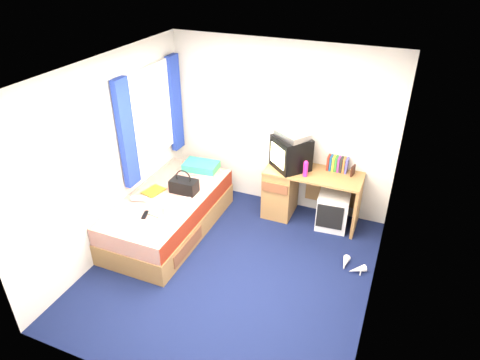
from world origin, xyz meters
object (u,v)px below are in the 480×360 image
at_px(magazine, 154,191).
at_px(vcr, 292,135).
at_px(picture_frame, 353,171).
at_px(water_bottle, 139,199).
at_px(pink_water_bottle, 306,169).
at_px(aerosol_can, 305,165).
at_px(bed, 169,213).
at_px(white_heels, 351,266).
at_px(desk, 293,190).
at_px(storage_cube, 333,210).
at_px(handbag, 184,186).
at_px(colour_swatch_fan, 154,214).
at_px(crt_tv, 291,153).
at_px(remote_control, 145,215).
at_px(pillow, 201,166).
at_px(towel, 178,206).

bearing_deg(magazine, vcr, 31.66).
bearing_deg(picture_frame, water_bottle, -138.31).
height_order(pink_water_bottle, aerosol_can, pink_water_bottle).
xyz_separation_m(bed, white_heels, (2.43, 0.15, -0.23)).
bearing_deg(magazine, pink_water_bottle, 24.16).
xyz_separation_m(desk, magazine, (-1.65, -0.98, 0.14)).
height_order(vcr, aerosol_can, vcr).
xyz_separation_m(storage_cube, handbag, (-1.87, -0.76, 0.38)).
bearing_deg(handbag, colour_swatch_fan, -98.65).
bearing_deg(picture_frame, colour_swatch_fan, -130.99).
bearing_deg(aerosol_can, white_heels, -43.97).
bearing_deg(aerosol_can, crt_tv, 173.18).
relative_size(handbag, colour_swatch_fan, 1.64).
bearing_deg(vcr, aerosol_can, 26.28).
relative_size(picture_frame, remote_control, 0.88).
distance_m(storage_cube, aerosol_can, 0.75).
bearing_deg(white_heels, handbag, 179.13).
distance_m(remote_control, white_heels, 2.58).
xyz_separation_m(desk, picture_frame, (0.77, 0.11, 0.41)).
xyz_separation_m(vcr, pink_water_bottle, (0.25, -0.16, -0.39)).
height_order(desk, remote_control, desk).
distance_m(pillow, towel, 1.07).
height_order(pillow, pink_water_bottle, pink_water_bottle).
xyz_separation_m(pink_water_bottle, towel, (-1.33, -1.07, -0.26)).
bearing_deg(magazine, white_heels, 2.55).
bearing_deg(aerosol_can, picture_frame, 12.37).
distance_m(pillow, desk, 1.37).
distance_m(desk, storage_cube, 0.62).
relative_size(storage_cube, aerosol_can, 2.57).
xyz_separation_m(vcr, colour_swatch_fan, (-1.29, -1.45, -0.69)).
distance_m(pillow, vcr, 1.45).
relative_size(magazine, white_heels, 0.89).
bearing_deg(water_bottle, white_heels, 8.24).
height_order(storage_cube, aerosol_can, aerosol_can).
relative_size(desk, magazine, 4.64).
xyz_separation_m(crt_tv, colour_swatch_fan, (-1.29, -1.45, -0.43)).
bearing_deg(magazine, water_bottle, -98.28).
distance_m(aerosol_can, colour_swatch_fan, 2.09).
relative_size(storage_cube, colour_swatch_fan, 2.32).
bearing_deg(storage_cube, towel, -151.00).
bearing_deg(water_bottle, picture_frame, 29.01).
xyz_separation_m(bed, handbag, (0.15, 0.19, 0.37)).
relative_size(pink_water_bottle, remote_control, 1.25).
height_order(water_bottle, white_heels, water_bottle).
height_order(desk, magazine, desk).
bearing_deg(handbag, vcr, 33.60).
relative_size(crt_tv, aerosol_can, 3.07).
height_order(aerosol_can, magazine, aerosol_can).
height_order(magazine, remote_control, remote_control).
distance_m(pillow, picture_frame, 2.15).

